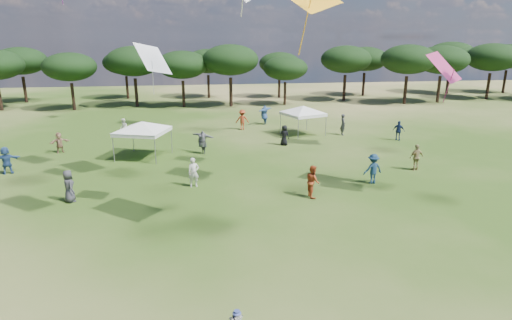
% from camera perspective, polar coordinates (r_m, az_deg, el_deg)
% --- Properties ---
extents(tree_line, '(108.78, 17.63, 7.77)m').
position_cam_1_polar(tree_line, '(56.68, -4.63, 13.05)').
color(tree_line, black).
rests_on(tree_line, ground).
extents(tent_left, '(6.23, 6.23, 2.93)m').
position_cam_1_polar(tent_left, '(31.42, -14.96, 4.76)').
color(tent_left, gray).
rests_on(tent_left, ground).
extents(tent_right, '(5.83, 5.83, 2.89)m').
position_cam_1_polar(tent_right, '(37.89, 6.32, 7.01)').
color(tent_right, gray).
rests_on(tent_right, ground).
extents(toddler, '(0.42, 0.46, 0.56)m').
position_cam_1_polar(toddler, '(13.67, -2.61, -20.43)').
color(toddler, '#161D33').
rests_on(toddler, ground).
extents(festival_crowd, '(30.16, 21.76, 1.90)m').
position_cam_1_polar(festival_crowd, '(32.82, -3.52, 2.86)').
color(festival_crowd, beige).
rests_on(festival_crowd, ground).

